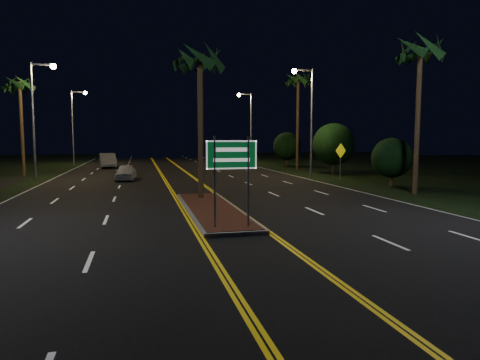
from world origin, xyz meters
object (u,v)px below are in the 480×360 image
object	(u,v)px
palm_median	(200,60)
warning_sign	(341,155)
streetlight_right_far	(248,119)
palm_right_far	(298,80)
car_far	(108,159)
shrub_mid	(334,144)
car_near	(126,171)
streetlight_left_mid	(38,107)
streetlight_left_far	(76,118)
palm_right_near	(420,51)
shrub_far	(287,146)
highway_sign	(232,163)
palm_left_far	(20,85)
shrub_near	(392,158)
streetlight_right_mid	(308,109)
median_island	(212,209)

from	to	relation	value
palm_median	warning_sign	world-z (taller)	palm_median
streetlight_right_far	warning_sign	bearing A→B (deg)	-84.35
palm_right_far	car_far	bearing A→B (deg)	157.62
shrub_mid	car_near	distance (m)	18.35
streetlight_left_mid	streetlight_left_far	bearing A→B (deg)	90.00
streetlight_left_far	palm_right_near	world-z (taller)	palm_right_near
palm_median	shrub_far	world-z (taller)	palm_median
highway_sign	car_far	size ratio (longest dim) A/B	0.58
palm_left_far	car_far	distance (m)	13.59
palm_median	streetlight_right_far	bearing A→B (deg)	71.38
palm_median	car_far	world-z (taller)	palm_median
shrub_near	streetlight_left_far	bearing A→B (deg)	128.79
palm_right_near	palm_right_far	size ratio (longest dim) A/B	0.90
palm_right_far	car_near	world-z (taller)	palm_right_far
highway_sign	palm_right_near	distance (m)	15.55
palm_left_far	car_near	xyz separation A→B (m)	(8.60, -5.28, -7.03)
streetlight_right_mid	highway_sign	bearing A→B (deg)	-118.93
streetlight_right_far	palm_left_far	xyz separation A→B (m)	(-23.41, -14.00, 2.09)
palm_left_far	shrub_mid	bearing A→B (deg)	-8.49
shrub_far	streetlight_right_far	bearing A→B (deg)	117.98
shrub_near	streetlight_left_mid	bearing A→B (deg)	157.48
streetlight_left_mid	palm_right_far	xyz separation A→B (m)	(23.41, 6.00, 3.49)
streetlight_right_far	warning_sign	world-z (taller)	streetlight_right_far
streetlight_left_far	palm_right_far	xyz separation A→B (m)	(23.41, -14.00, 3.49)
streetlight_right_mid	palm_right_near	bearing A→B (deg)	-81.06
median_island	streetlight_right_far	distance (m)	37.00
palm_right_near	warning_sign	xyz separation A→B (m)	(0.28, 10.13, -6.33)
streetlight_left_far	streetlight_right_far	size ratio (longest dim) A/B	1.00
streetlight_right_far	shrub_mid	world-z (taller)	streetlight_right_far
streetlight_right_mid	shrub_far	size ratio (longest dim) A/B	2.27
highway_sign	palm_median	xyz separation A→B (m)	(0.00, 7.70, 4.87)
highway_sign	palm_median	bearing A→B (deg)	90.00
warning_sign	streetlight_left_mid	bearing A→B (deg)	147.77
streetlight_right_far	palm_right_near	bearing A→B (deg)	-86.63
palm_left_far	shrub_near	distance (m)	30.35
highway_sign	streetlight_right_mid	world-z (taller)	streetlight_right_mid
shrub_near	shrub_mid	xyz separation A→B (m)	(0.50, 10.00, 0.78)
streetlight_right_far	palm_right_far	xyz separation A→B (m)	(2.19, -12.00, 3.49)
streetlight_left_mid	shrub_far	size ratio (longest dim) A/B	2.27
median_island	streetlight_right_far	xyz separation A→B (m)	(10.61, 35.00, 5.57)
shrub_mid	shrub_far	world-z (taller)	shrub_mid
streetlight_right_mid	streetlight_right_far	distance (m)	20.00
median_island	palm_left_far	bearing A→B (deg)	121.36
car_far	warning_sign	distance (m)	26.37
car_near	shrub_near	bearing A→B (deg)	-22.25
highway_sign	streetlight_left_far	xyz separation A→B (m)	(-10.61, 41.20, 3.25)
palm_right_far	streetlight_left_mid	bearing A→B (deg)	-165.63
warning_sign	palm_right_near	bearing A→B (deg)	-114.40
shrub_far	car_near	bearing A→B (deg)	-143.58
median_island	highway_sign	size ratio (longest dim) A/B	3.20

